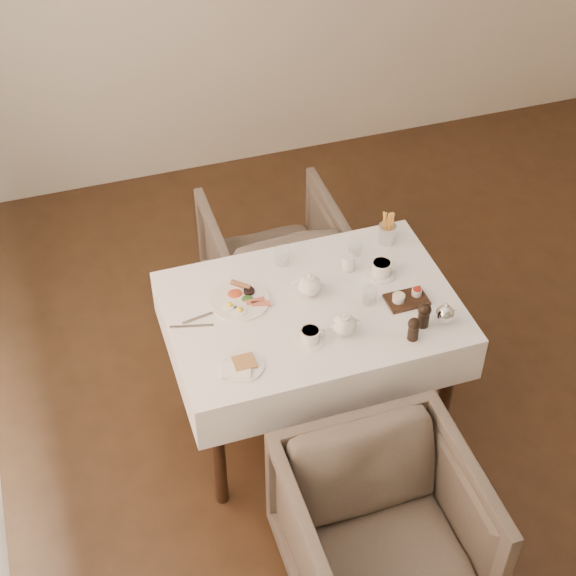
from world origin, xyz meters
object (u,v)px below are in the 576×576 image
Objects in this scene: armchair_near at (382,533)px; breakfast_plate at (240,299)px; table at (312,324)px; teapot_centre at (310,284)px; armchair_far at (273,257)px.

armchair_near is 1.17m from breakfast_plate.
table is at bearing -44.45° from breakfast_plate.
armchair_near is at bearing -72.10° from teapot_centre.
armchair_near is 1.79m from armchair_far.
breakfast_plate is at bearing 156.50° from table.
breakfast_plate reaches higher than armchair_far.
breakfast_plate is 0.32m from teapot_centre.
table is at bearing 84.66° from armchair_far.
table reaches higher than armchair_far.
table is 0.97m from armchair_near.
armchair_far is at bearing 41.65° from breakfast_plate.
armchair_far is (0.10, 1.79, -0.02)m from armchair_near.
table is at bearing -80.09° from teapot_centre.
breakfast_plate is (-0.28, 1.06, 0.42)m from armchair_near.
armchair_near is 1.07× the size of armchair_far.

